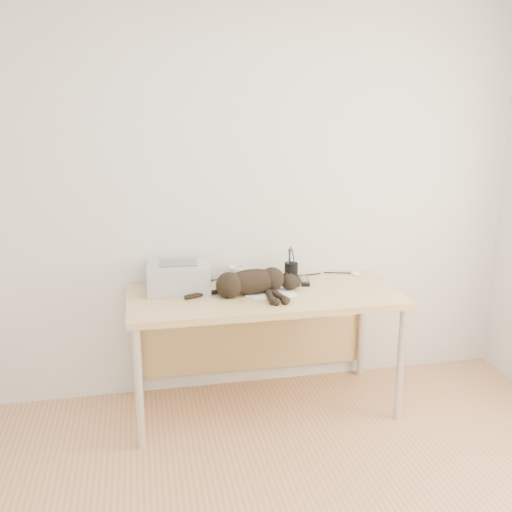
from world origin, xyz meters
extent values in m
plane|color=silver|center=(0.00, 1.75, 1.30)|extent=(3.50, 0.00, 3.50)
cube|color=tan|center=(0.00, 1.39, 0.72)|extent=(1.60, 0.70, 0.04)
cylinder|color=silver|center=(-0.75, 1.09, 0.35)|extent=(0.04, 0.04, 0.70)
cylinder|color=silver|center=(0.75, 1.09, 0.35)|extent=(0.04, 0.04, 0.70)
cylinder|color=silver|center=(-0.75, 1.69, 0.35)|extent=(0.04, 0.04, 0.70)
cylinder|color=silver|center=(0.75, 1.69, 0.35)|extent=(0.04, 0.04, 0.70)
cube|color=tan|center=(0.00, 1.72, 0.40)|extent=(1.48, 0.02, 0.60)
cube|color=#A8A8AD|center=(-0.49, 1.55, 0.82)|extent=(0.38, 0.33, 0.16)
cube|color=black|center=(-0.49, 1.55, 0.83)|extent=(0.31, 0.04, 0.10)
cube|color=slate|center=(-0.49, 1.55, 0.91)|extent=(0.23, 0.17, 0.01)
cube|color=white|center=(0.05, 1.37, 0.74)|extent=(0.27, 0.19, 0.00)
cube|color=white|center=(0.02, 1.39, 0.74)|extent=(0.29, 0.23, 0.00)
ellipsoid|color=black|center=(-0.07, 1.40, 0.81)|extent=(0.37, 0.19, 0.15)
sphere|color=black|center=(-0.21, 1.37, 0.81)|extent=(0.16, 0.16, 0.16)
ellipsoid|color=black|center=(0.16, 1.41, 0.79)|extent=(0.12, 0.11, 0.10)
cone|color=black|center=(0.15, 1.46, 0.83)|extent=(0.04, 0.05, 0.05)
cone|color=black|center=(0.18, 1.45, 0.82)|extent=(0.04, 0.06, 0.05)
cylinder|color=black|center=(0.01, 1.27, 0.76)|extent=(0.06, 0.21, 0.04)
cylinder|color=black|center=(0.06, 1.27, 0.76)|extent=(0.06, 0.21, 0.04)
cylinder|color=black|center=(-0.36, 1.40, 0.75)|extent=(0.23, 0.05, 0.03)
imported|color=white|center=(-0.11, 1.67, 0.79)|extent=(0.14, 0.14, 0.10)
cylinder|color=black|center=(0.22, 1.61, 0.80)|extent=(0.08, 0.08, 0.12)
cylinder|color=#990C0C|center=(0.21, 1.61, 0.88)|extent=(0.01, 0.01, 0.16)
cylinder|color=navy|center=(0.23, 1.62, 0.88)|extent=(0.01, 0.01, 0.16)
cylinder|color=black|center=(0.22, 1.60, 0.88)|extent=(0.01, 0.01, 0.16)
cube|color=slate|center=(0.19, 1.54, 0.75)|extent=(0.13, 0.19, 0.02)
cube|color=black|center=(0.29, 1.56, 0.75)|extent=(0.08, 0.20, 0.02)
ellipsoid|color=white|center=(0.68, 1.66, 0.76)|extent=(0.07, 0.11, 0.03)
camera|label=1|loc=(-0.70, -1.74, 1.78)|focal=40.00mm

